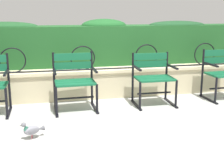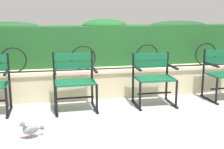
% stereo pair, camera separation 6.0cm
% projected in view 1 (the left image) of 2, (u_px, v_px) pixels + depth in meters
% --- Properties ---
extents(ground_plane, '(60.00, 60.00, 0.00)m').
position_uv_depth(ground_plane, '(113.00, 110.00, 4.47)').
color(ground_plane, '#ADADA8').
extents(stone_wall, '(6.69, 0.41, 0.51)m').
position_uv_depth(stone_wall, '(103.00, 82.00, 5.16)').
color(stone_wall, beige).
rests_on(stone_wall, ground).
extents(iron_arch_fence, '(6.16, 0.02, 0.42)m').
position_uv_depth(iron_arch_fence, '(86.00, 60.00, 4.94)').
color(iron_arch_fence, black).
rests_on(iron_arch_fence, stone_wall).
extents(hedge_row, '(6.56, 0.66, 0.85)m').
position_uv_depth(hedge_row, '(98.00, 43.00, 5.51)').
color(hedge_row, '#1E5123').
rests_on(hedge_row, stone_wall).
extents(park_chair_centre_left, '(0.65, 0.54, 0.87)m').
position_uv_depth(park_chair_centre_left, '(74.00, 79.00, 4.44)').
color(park_chair_centre_left, '#145B38').
rests_on(park_chair_centre_left, ground).
extents(park_chair_centre_right, '(0.64, 0.53, 0.83)m').
position_uv_depth(park_chair_centre_right, '(153.00, 76.00, 4.71)').
color(park_chair_centre_right, '#145B38').
rests_on(park_chair_centre_right, ground).
extents(park_chair_rightmost, '(0.58, 0.54, 0.85)m').
position_uv_depth(park_chair_rightmost, '(221.00, 72.00, 5.03)').
color(park_chair_rightmost, '#145B38').
rests_on(park_chair_rightmost, ground).
extents(pigeon_near_chairs, '(0.28, 0.17, 0.22)m').
position_uv_depth(pigeon_near_chairs, '(32.00, 130.00, 3.45)').
color(pigeon_near_chairs, gray).
rests_on(pigeon_near_chairs, ground).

